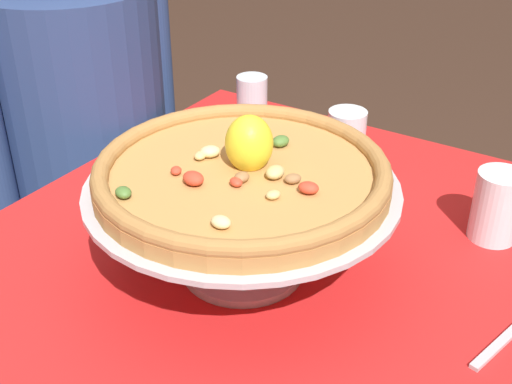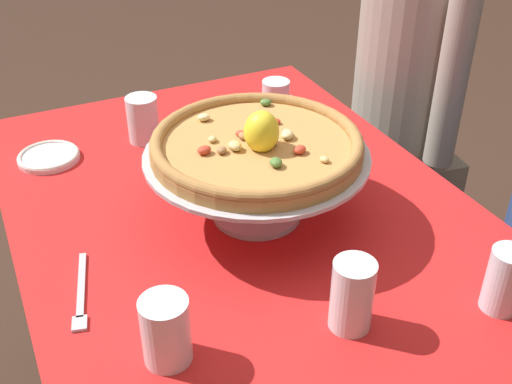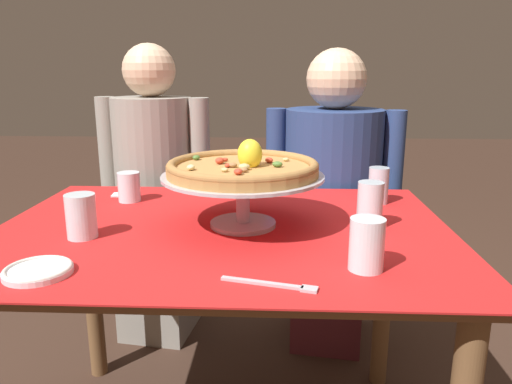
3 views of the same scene
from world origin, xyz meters
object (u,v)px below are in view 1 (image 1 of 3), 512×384
(pizza_stand, at_px, (242,206))
(water_glass_front_right, at_px, (496,210))
(water_glass_back_right, at_px, (252,107))
(diner_right, at_px, (86,150))
(water_glass_side_right, at_px, (345,148))
(pizza, at_px, (242,172))

(pizza_stand, relative_size, water_glass_front_right, 3.83)
(water_glass_back_right, height_order, diner_right, diner_right)
(pizza_stand, bearing_deg, water_glass_back_right, 31.32)
(water_glass_back_right, height_order, water_glass_side_right, water_glass_side_right)
(water_glass_side_right, bearing_deg, pizza_stand, -179.34)
(water_glass_back_right, xyz_separation_m, diner_right, (-0.10, 0.40, -0.16))
(water_glass_back_right, bearing_deg, pizza_stand, -148.68)
(pizza, distance_m, water_glass_front_right, 0.41)
(pizza, height_order, diner_right, diner_right)
(pizza_stand, height_order, water_glass_back_right, pizza_stand)
(water_glass_back_right, bearing_deg, water_glass_front_right, -103.70)
(pizza_stand, xyz_separation_m, water_glass_front_right, (0.28, -0.28, -0.06))
(water_glass_front_right, xyz_separation_m, water_glass_back_right, (0.13, 0.53, 0.00))
(pizza, xyz_separation_m, diner_right, (0.31, 0.65, -0.28))
(water_glass_side_right, bearing_deg, water_glass_back_right, 73.84)
(water_glass_side_right, xyz_separation_m, diner_right, (-0.03, 0.64, -0.17))
(water_glass_front_right, distance_m, water_glass_back_right, 0.55)
(pizza_stand, height_order, water_glass_side_right, pizza_stand)
(pizza_stand, bearing_deg, pizza, 5.49)
(pizza_stand, xyz_separation_m, water_glass_back_right, (0.41, 0.25, -0.06))
(pizza, bearing_deg, water_glass_front_right, -45.09)
(pizza, relative_size, diner_right, 0.33)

